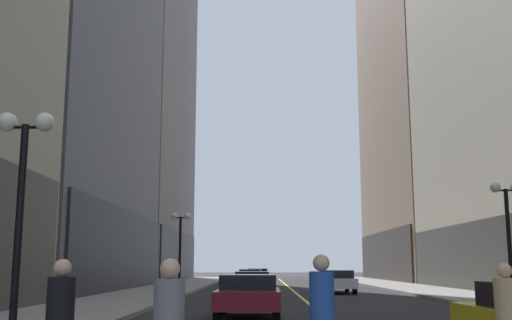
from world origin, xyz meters
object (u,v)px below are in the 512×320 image
pedestrian_in_tan_trench (507,311)px  pedestrian_in_blue_hoodie (322,309)px  pedestrian_in_black_coat (60,317)px  car_red (258,276)px  car_maroon (248,294)px  street_lamp_left_near (22,175)px  car_navy (252,285)px  car_white (336,281)px  street_lamp_right_mid (507,216)px  street_lamp_left_far (180,234)px  car_grey (251,278)px

pedestrian_in_tan_trench → pedestrian_in_blue_hoodie: pedestrian_in_blue_hoodie is taller
pedestrian_in_black_coat → pedestrian_in_tan_trench: bearing=13.2°
car_red → pedestrian_in_tan_trench: (3.90, -44.33, 0.24)m
car_maroon → street_lamp_left_near: street_lamp_left_near is taller
car_navy → pedestrian_in_blue_hoodie: (1.27, -20.12, 0.31)m
car_white → street_lamp_right_mid: 16.18m
pedestrian_in_tan_trench → car_navy: bearing=101.6°
car_maroon → pedestrian_in_black_coat: size_ratio=2.43×
pedestrian_in_blue_hoodie → street_lamp_right_mid: street_lamp_right_mid is taller
pedestrian_in_tan_trench → car_red: bearing=95.0°
street_lamp_left_near → street_lamp_left_far: 21.97m
street_lamp_left_near → car_red: bearing=84.5°
street_lamp_left_near → street_lamp_left_far: same height
car_maroon → car_white: size_ratio=0.88×
street_lamp_left_far → street_lamp_left_near: bearing=-90.0°
street_lamp_left_far → car_grey: bearing=71.8°
car_white → street_lamp_left_near: size_ratio=1.06×
car_white → street_lamp_right_mid: street_lamp_right_mid is taller
car_red → street_lamp_left_far: street_lamp_left_far is taller
car_red → street_lamp_left_far: (-4.06, -20.39, 2.54)m
pedestrian_in_blue_hoodie → street_lamp_right_mid: (7.58, 12.40, 2.23)m
car_grey → pedestrian_in_blue_hoodie: pedestrian_in_blue_hoodie is taller
car_red → pedestrian_in_blue_hoodie: (1.17, -44.92, 0.31)m
car_white → car_grey: (-5.17, 7.62, -0.00)m
car_maroon → street_lamp_left_far: bearing=106.4°
car_navy → car_red: (0.10, 24.79, -0.00)m
car_maroon → pedestrian_in_blue_hoodie: bearing=-83.6°
car_navy → car_grey: same height
pedestrian_in_black_coat → street_lamp_right_mid: 17.27m
car_grey → pedestrian_in_blue_hoodie: 35.53m
car_white → car_grey: same height
car_maroon → car_navy: bearing=90.2°
car_white → car_red: bearing=105.5°
car_white → pedestrian_in_blue_hoodie: size_ratio=2.67×
street_lamp_left_far → car_maroon: bearing=-73.6°
car_maroon → street_lamp_left_far: 14.36m
car_white → street_lamp_left_far: (-8.77, -3.35, 2.54)m
pedestrian_in_blue_hoodie → street_lamp_left_near: (-5.22, 2.55, 2.23)m
car_white → pedestrian_in_blue_hoodie: (-3.55, -27.87, 0.31)m
pedestrian_in_blue_hoodie → street_lamp_left_near: size_ratio=0.40×
pedestrian_in_tan_trench → pedestrian_in_blue_hoodie: size_ratio=0.94×
car_grey → pedestrian_in_black_coat: 36.36m
pedestrian_in_tan_trench → street_lamp_right_mid: bearing=67.7°
pedestrian_in_black_coat → street_lamp_left_near: 4.50m
car_white → street_lamp_right_mid: bearing=-75.4°
car_white → pedestrian_in_tan_trench: size_ratio=2.85×
car_red → car_white: bearing=-74.5°
pedestrian_in_black_coat → pedestrian_in_blue_hoodie: bearing=14.1°
car_navy → car_grey: 15.37m
car_grey → street_lamp_left_near: bearing=-96.3°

